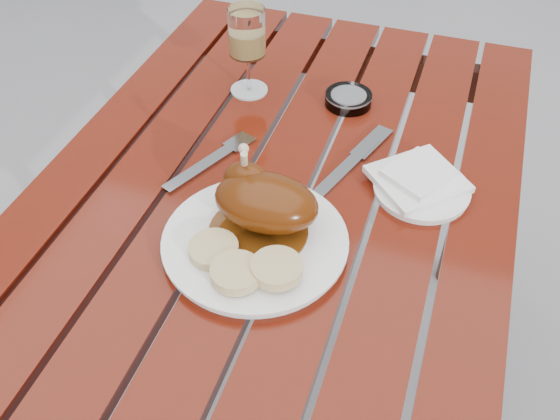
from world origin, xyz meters
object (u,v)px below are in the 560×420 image
(wine_glass, at_px, (248,52))
(table, at_px, (278,311))
(ashtray, at_px, (348,99))
(dinner_plate, at_px, (255,243))
(side_plate, at_px, (421,190))

(wine_glass, bearing_deg, table, -59.23)
(wine_glass, bearing_deg, ashtray, 5.17)
(table, bearing_deg, ashtray, 77.19)
(table, relative_size, ashtray, 12.92)
(table, bearing_deg, dinner_plate, -83.73)
(table, height_order, ashtray, ashtray)
(wine_glass, distance_m, side_plate, 0.44)
(side_plate, relative_size, ashtray, 1.75)
(table, distance_m, wine_glass, 0.54)
(ashtray, bearing_deg, table, -102.81)
(dinner_plate, height_order, wine_glass, wine_glass)
(ashtray, bearing_deg, side_plate, -50.12)
(table, xyz_separation_m, dinner_plate, (0.02, -0.16, 0.38))
(table, height_order, dinner_plate, dinner_plate)
(dinner_plate, relative_size, wine_glass, 1.61)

